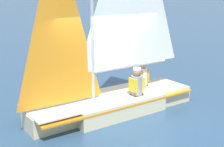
% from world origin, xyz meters
% --- Properties ---
extents(ground_plane, '(260.00, 260.00, 0.00)m').
position_xyz_m(ground_plane, '(0.00, 0.00, 0.00)').
color(ground_plane, '#2D4C6B').
extents(sailboat_main, '(4.53, 3.57, 5.94)m').
position_xyz_m(sailboat_main, '(0.02, 0.01, 0.91)').
color(sailboat_main, beige).
rests_on(sailboat_main, ground_plane).
extents(sailor_helm, '(0.43, 0.41, 1.16)m').
position_xyz_m(sailor_helm, '(0.65, 0.05, 0.63)').
color(sailor_helm, black).
rests_on(sailor_helm, ground_plane).
extents(sailor_crew, '(0.43, 0.41, 1.16)m').
position_xyz_m(sailor_crew, '(0.89, 0.86, 0.62)').
color(sailor_crew, black).
rests_on(sailor_crew, ground_plane).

